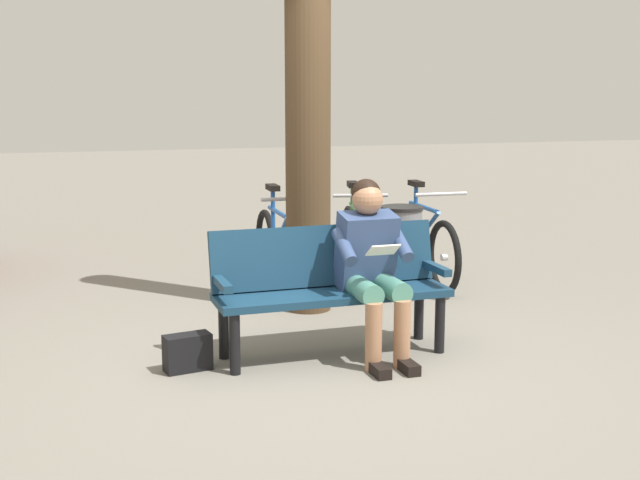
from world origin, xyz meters
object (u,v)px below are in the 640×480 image
handbag (188,352)px  tree_trunk (308,63)px  person_reading (372,260)px  bicycle_orange (422,244)px  litter_bin (401,252)px  bicycle_black (354,246)px  bicycle_blue (278,250)px  bench (329,281)px

handbag → tree_trunk: bearing=-133.3°
person_reading → handbag: person_reading is taller
handbag → bicycle_orange: bearing=-142.5°
litter_bin → bicycle_black: 0.66m
tree_trunk → bicycle_blue: (0.07, -0.74, -1.64)m
handbag → bicycle_black: (-1.85, -2.01, 0.24)m
bicycle_black → bicycle_blue: size_ratio=0.98×
person_reading → handbag: (1.24, -0.06, -0.54)m
bicycle_blue → tree_trunk: bearing=6.1°
tree_trunk → bicycle_black: size_ratio=2.42×
tree_trunk → litter_bin: tree_trunk is taller
bicycle_black → bicycle_blue: 0.74m
bench → person_reading: (-0.25, 0.16, 0.16)m
person_reading → bicycle_orange: 2.34m
litter_bin → bicycle_orange: (-0.43, -0.52, -0.04)m
bicycle_orange → bicycle_blue: same height
bicycle_orange → person_reading: bearing=-30.6°
person_reading → bicycle_blue: 2.07m
bench → handbag: (0.99, 0.10, -0.39)m
litter_bin → bench: bearing=50.3°
person_reading → bicycle_blue: (0.13, -2.05, -0.31)m
bench → bicycle_orange: 2.35m
bench → litter_bin: (-1.06, -1.28, -0.10)m
bicycle_black → person_reading: bearing=-3.7°
person_reading → bicycle_black: 2.18m
bench → bicycle_blue: 1.90m
handbag → tree_trunk: 2.54m
bicycle_orange → bicycle_black: (0.64, -0.11, 0.00)m
bicycle_orange → bicycle_black: 0.64m
person_reading → bicycle_black: size_ratio=0.73×
person_reading → tree_trunk: size_ratio=0.30×
bicycle_black → bicycle_blue: (0.74, 0.02, 0.00)m
person_reading → tree_trunk: 1.87m
bicycle_orange → bicycle_blue: size_ratio=1.00×
bicycle_blue → bench: bearing=-2.8°
handbag → tree_trunk: tree_trunk is taller
bicycle_blue → bicycle_black: bearing=92.6°
handbag → person_reading: bearing=177.4°
handbag → litter_bin: 2.49m
litter_bin → bicycle_orange: bicycle_orange is taller
person_reading → tree_trunk: bearing=-88.7°
handbag → bicycle_blue: bicycle_blue is taller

